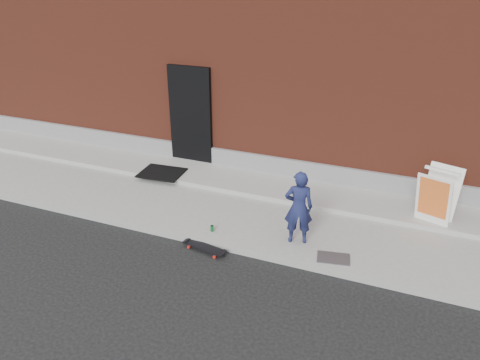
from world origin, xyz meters
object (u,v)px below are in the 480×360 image
at_px(child, 299,208).
at_px(pizza_sign, 437,196).
at_px(skateboard, 204,247).
at_px(soda_can, 212,228).

distance_m(child, pizza_sign, 2.66).
bearing_deg(skateboard, soda_can, 96.36).
xyz_separation_m(child, pizza_sign, (2.20, 1.49, -0.06)).
relative_size(skateboard, pizza_sign, 0.82).
distance_m(skateboard, pizza_sign, 4.34).
height_order(child, pizza_sign, child).
xyz_separation_m(pizza_sign, soda_can, (-3.73, -1.75, -0.56)).
bearing_deg(pizza_sign, child, -145.93).
distance_m(skateboard, soda_can, 0.46).
relative_size(child, soda_can, 11.89).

